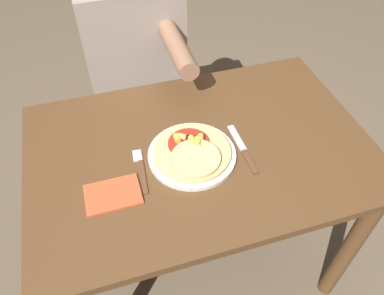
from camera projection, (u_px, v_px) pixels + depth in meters
The scene contains 8 objects.
ground_plane at pixel (198, 256), 1.74m from camera, with size 8.00×8.00×0.00m, color brown.
dining_table at pixel (200, 172), 1.29m from camera, with size 1.09×0.73×0.74m.
plate at pixel (192, 155), 1.16m from camera, with size 0.27×0.27×0.01m.
pizza at pixel (193, 152), 1.14m from camera, with size 0.24×0.24×0.04m.
fork at pixel (141, 168), 1.13m from camera, with size 0.03×0.18×0.00m.
knife at pixel (243, 149), 1.18m from camera, with size 0.02×0.22×0.00m.
napkin at pixel (113, 195), 1.06m from camera, with size 0.16×0.11×0.01m.
person_diner at pixel (136, 60), 1.59m from camera, with size 0.40×0.52×1.20m.
Camera 1 is at (-0.26, -0.77, 1.61)m, focal length 35.00 mm.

